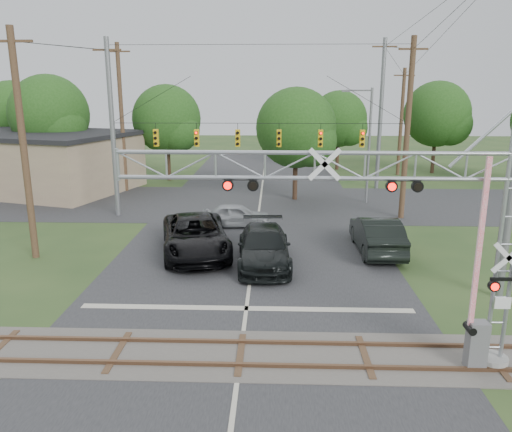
{
  "coord_description": "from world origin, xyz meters",
  "views": [
    {
      "loc": [
        1.03,
        -12.43,
        8.35
      ],
      "look_at": [
        0.3,
        7.5,
        3.24
      ],
      "focal_mm": 35.0,
      "sensor_mm": 36.0,
      "label": 1
    }
  ],
  "objects_px": {
    "crossing_gantry": "(390,220)",
    "streetlight": "(367,140)",
    "sedan_silver": "(237,215)",
    "commercial_building": "(11,159)",
    "traffic_signal_span": "(272,132)",
    "pickup_black": "(195,236)",
    "car_dark": "(264,247)"
  },
  "relations": [
    {
      "from": "crossing_gantry",
      "to": "traffic_signal_span",
      "type": "bearing_deg",
      "value": 100.75
    },
    {
      "from": "crossing_gantry",
      "to": "streetlight",
      "type": "bearing_deg",
      "value": 81.5
    },
    {
      "from": "crossing_gantry",
      "to": "sedan_silver",
      "type": "xyz_separation_m",
      "value": [
        -5.67,
        15.85,
        -3.94
      ]
    },
    {
      "from": "traffic_signal_span",
      "to": "pickup_black",
      "type": "xyz_separation_m",
      "value": [
        -3.91,
        -7.87,
        -4.68
      ]
    },
    {
      "from": "traffic_signal_span",
      "to": "pickup_black",
      "type": "distance_m",
      "value": 9.96
    },
    {
      "from": "crossing_gantry",
      "to": "traffic_signal_span",
      "type": "height_order",
      "value": "traffic_signal_span"
    },
    {
      "from": "traffic_signal_span",
      "to": "commercial_building",
      "type": "bearing_deg",
      "value": 157.12
    },
    {
      "from": "pickup_black",
      "to": "streetlight",
      "type": "distance_m",
      "value": 16.8
    },
    {
      "from": "sedan_silver",
      "to": "commercial_building",
      "type": "distance_m",
      "value": 23.69
    },
    {
      "from": "car_dark",
      "to": "pickup_black",
      "type": "bearing_deg",
      "value": 155.38
    },
    {
      "from": "streetlight",
      "to": "sedan_silver",
      "type": "bearing_deg",
      "value": -142.55
    },
    {
      "from": "car_dark",
      "to": "streetlight",
      "type": "distance_m",
      "value": 16.02
    },
    {
      "from": "pickup_black",
      "to": "sedan_silver",
      "type": "height_order",
      "value": "pickup_black"
    },
    {
      "from": "crossing_gantry",
      "to": "car_dark",
      "type": "xyz_separation_m",
      "value": [
        -3.82,
        9.03,
        -3.78
      ]
    },
    {
      "from": "crossing_gantry",
      "to": "pickup_black",
      "type": "relative_size",
      "value": 1.68
    },
    {
      "from": "traffic_signal_span",
      "to": "streetlight",
      "type": "bearing_deg",
      "value": 32.8
    },
    {
      "from": "traffic_signal_span",
      "to": "sedan_silver",
      "type": "xyz_separation_m",
      "value": [
        -2.18,
        -2.51,
        -4.94
      ]
    },
    {
      "from": "crossing_gantry",
      "to": "car_dark",
      "type": "relative_size",
      "value": 1.94
    },
    {
      "from": "pickup_black",
      "to": "traffic_signal_span",
      "type": "bearing_deg",
      "value": 51.21
    },
    {
      "from": "sedan_silver",
      "to": "commercial_building",
      "type": "bearing_deg",
      "value": 57.6
    },
    {
      "from": "car_dark",
      "to": "sedan_silver",
      "type": "bearing_deg",
      "value": 102.68
    },
    {
      "from": "car_dark",
      "to": "crossing_gantry",
      "type": "bearing_deg",
      "value": -69.52
    },
    {
      "from": "commercial_building",
      "to": "sedan_silver",
      "type": "bearing_deg",
      "value": -13.8
    },
    {
      "from": "crossing_gantry",
      "to": "car_dark",
      "type": "height_order",
      "value": "crossing_gantry"
    },
    {
      "from": "car_dark",
      "to": "streetlight",
      "type": "bearing_deg",
      "value": 59.84
    },
    {
      "from": "commercial_building",
      "to": "car_dark",
      "type": "bearing_deg",
      "value": -23.56
    },
    {
      "from": "commercial_building",
      "to": "pickup_black",
      "type": "bearing_deg",
      "value": -26.27
    },
    {
      "from": "traffic_signal_span",
      "to": "car_dark",
      "type": "relative_size",
      "value": 3.15
    },
    {
      "from": "traffic_signal_span",
      "to": "commercial_building",
      "type": "xyz_separation_m",
      "value": [
        -22.53,
        9.5,
        -3.23
      ]
    },
    {
      "from": "crossing_gantry",
      "to": "commercial_building",
      "type": "bearing_deg",
      "value": 133.03
    },
    {
      "from": "pickup_black",
      "to": "commercial_building",
      "type": "xyz_separation_m",
      "value": [
        -18.62,
        17.38,
        1.45
      ]
    },
    {
      "from": "traffic_signal_span",
      "to": "commercial_building",
      "type": "distance_m",
      "value": 24.66
    }
  ]
}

